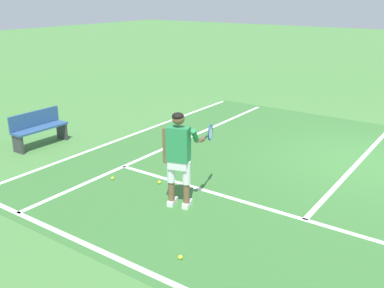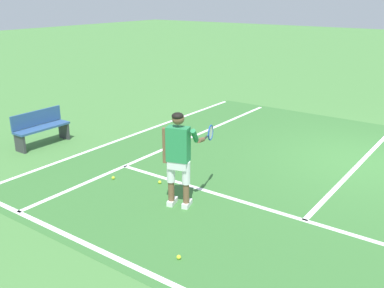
% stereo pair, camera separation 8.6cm
% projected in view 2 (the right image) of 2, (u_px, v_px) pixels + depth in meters
% --- Properties ---
extents(ground_plane, '(80.00, 80.00, 0.00)m').
position_uv_depth(ground_plane, '(362.00, 161.00, 9.80)').
color(ground_plane, '#477F3D').
extents(court_inner_surface, '(10.98, 9.41, 0.00)m').
position_uv_depth(court_inner_surface, '(341.00, 182.00, 8.70)').
color(court_inner_surface, '#387033').
rests_on(court_inner_surface, ground).
extents(line_service, '(8.23, 0.10, 0.01)m').
position_uv_depth(line_service, '(304.00, 220.00, 7.25)').
color(line_service, white).
rests_on(line_service, ground).
extents(line_centre_service, '(0.10, 6.40, 0.01)m').
position_uv_depth(line_centre_service, '(360.00, 163.00, 9.70)').
color(line_centre_service, white).
rests_on(line_centre_service, ground).
extents(line_singles_left, '(0.10, 9.01, 0.01)m').
position_uv_depth(line_singles_left, '(178.00, 143.00, 10.97)').
color(line_singles_left, white).
rests_on(line_singles_left, ground).
extents(line_doubles_left, '(0.10, 9.01, 0.01)m').
position_uv_depth(line_doubles_left, '(137.00, 133.00, 11.73)').
color(line_doubles_left, white).
rests_on(line_doubles_left, ground).
extents(tennis_player, '(0.58, 1.22, 1.71)m').
position_uv_depth(tennis_player, '(179.00, 153.00, 7.45)').
color(tennis_player, white).
rests_on(tennis_player, ground).
extents(tennis_ball_near_feet, '(0.07, 0.07, 0.07)m').
position_uv_depth(tennis_ball_near_feet, '(113.00, 178.00, 8.84)').
color(tennis_ball_near_feet, '#CCE02D').
rests_on(tennis_ball_near_feet, ground).
extents(tennis_ball_by_baseline, '(0.07, 0.07, 0.07)m').
position_uv_depth(tennis_ball_by_baseline, '(160.00, 182.00, 8.64)').
color(tennis_ball_by_baseline, '#CCE02D').
rests_on(tennis_ball_by_baseline, ground).
extents(tennis_ball_mid_court, '(0.07, 0.07, 0.07)m').
position_uv_depth(tennis_ball_mid_court, '(179.00, 257.00, 6.19)').
color(tennis_ball_mid_court, '#CCE02D').
rests_on(tennis_ball_mid_court, ground).
extents(courtside_bench, '(0.40, 1.40, 0.85)m').
position_uv_depth(courtside_bench, '(41.00, 127.00, 10.73)').
color(courtside_bench, '#2D5184').
rests_on(courtside_bench, ground).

